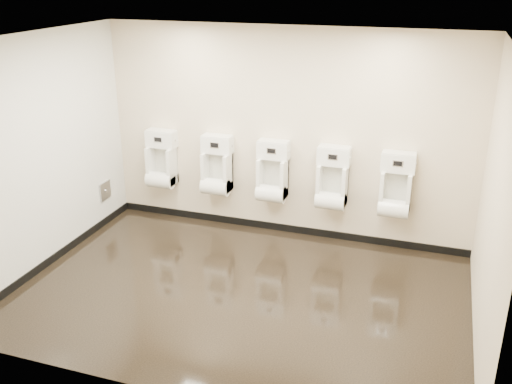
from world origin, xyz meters
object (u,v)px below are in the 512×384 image
Objects in this scene: urinal_1 at (217,169)px; urinal_3 at (332,183)px; urinal_2 at (272,176)px; urinal_0 at (161,163)px; urinal_4 at (396,190)px; access_panel at (105,191)px.

urinal_1 is 1.62m from urinal_3.
urinal_1 is at bearing 180.00° from urinal_2.
urinal_0 is at bearing 180.00° from urinal_1.
urinal_2 is at bearing 0.00° from urinal_0.
urinal_3 is at bearing 0.00° from urinal_2.
urinal_4 is (3.27, 0.00, 0.00)m from urinal_0.
access_panel is 0.31× the size of urinal_0.
urinal_4 is (2.42, 0.00, 0.00)m from urinal_1.
urinal_1 reaches higher than access_panel.
urinal_2 and urinal_4 have the same top height.
access_panel is 0.31× the size of urinal_1.
urinal_3 is 0.81m from urinal_4.
urinal_0 is 1.65m from urinal_2.
urinal_4 is (1.62, 0.00, 0.00)m from urinal_2.
urinal_1 is at bearing 180.00° from urinal_4.
urinal_0 is 1.00× the size of urinal_1.
urinal_3 is at bearing 180.00° from urinal_4.
access_panel is 4.02m from urinal_4.
urinal_1 is 1.00× the size of urinal_3.
urinal_4 is at bearing 0.00° from urinal_1.
urinal_4 is at bearing 0.00° from urinal_3.
urinal_1 is at bearing 14.62° from access_panel.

